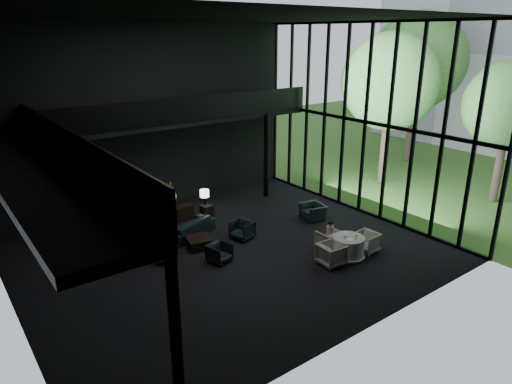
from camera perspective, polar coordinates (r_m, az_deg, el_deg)
floor at (r=16.73m, az=-3.31°, el=-7.52°), size 14.00×12.00×0.02m
ceiling at (r=14.95m, az=-3.94°, el=21.03°), size 14.00×12.00×0.02m
wall_back at (r=20.54m, az=-12.97°, el=8.88°), size 14.00×0.04×8.00m
wall_front at (r=11.02m, az=13.85°, el=0.02°), size 14.00×0.04×8.00m
curtain_wall at (r=19.94m, az=13.51°, el=8.54°), size 0.20×12.00×8.00m
mezzanine_left at (r=13.18m, az=-25.94°, el=1.75°), size 2.00×12.00×0.25m
mezzanine_back at (r=20.08m, az=-9.15°, el=8.90°), size 12.00×2.00×0.25m
railing_left at (r=13.23m, az=-22.11°, el=5.05°), size 0.06×12.00×1.00m
railing_back at (r=19.11m, az=-7.81°, el=10.27°), size 12.00×0.06×1.00m
column_sw at (r=9.32m, az=-9.99°, el=-17.43°), size 0.24×0.24×4.00m
column_nw at (r=19.29m, az=-25.74°, el=0.64°), size 0.24×0.24×4.00m
column_ne at (r=21.71m, az=1.29°, el=4.50°), size 0.24×0.24×4.00m
tree_near at (r=24.15m, az=16.41°, el=13.05°), size 4.80×4.80×7.65m
tree_mid at (r=23.41m, az=29.14°, el=9.39°), size 4.00×4.00×6.50m
tree_far at (r=29.31m, az=19.52°, el=15.19°), size 5.60×5.60×8.80m
console at (r=19.36m, az=-10.62°, el=-2.95°), size 1.99×0.45×0.63m
bronze_urn at (r=19.08m, az=-10.79°, el=-0.65°), size 0.64×0.64×1.18m
side_table_left at (r=18.75m, az=-14.92°, el=-4.14°), size 0.53×0.53×0.58m
table_lamp_left at (r=18.36m, az=-14.94°, el=-2.21°), size 0.36×0.36×0.60m
side_table_right at (r=19.88m, az=-6.18°, el=-2.32°), size 0.46×0.46×0.51m
table_lamp_right at (r=19.74m, az=-6.46°, el=-0.25°), size 0.39×0.39×0.66m
sofa at (r=17.95m, az=-8.52°, el=-3.98°), size 2.71×1.58×1.02m
lounge_armchair_west at (r=16.29m, az=-11.12°, el=-7.26°), size 0.85×0.88×0.71m
lounge_armchair_east at (r=17.60m, az=-1.75°, el=-4.65°), size 0.91×0.94×0.79m
lounge_armchair_south at (r=15.96m, az=-4.59°, el=-7.58°), size 0.80×0.77×0.68m
window_armchair at (r=19.58m, az=7.17°, el=-2.23°), size 0.76×1.02×0.81m
coffee_table at (r=17.11m, az=-7.11°, el=-6.27°), size 1.06×1.06×0.39m
dining_table at (r=16.59m, az=11.42°, el=-6.88°), size 1.28×1.28×0.75m
dining_chair_north at (r=17.03m, az=9.07°, el=-5.78°), size 0.77×0.72×0.78m
dining_chair_east at (r=17.06m, az=13.65°, el=-5.96°), size 0.82×0.86×0.83m
dining_chair_west at (r=15.89m, az=9.42°, el=-7.43°), size 0.89×0.94×0.92m
child at (r=16.96m, az=9.27°, el=-4.57°), size 0.28×0.28×0.61m
plate_a at (r=16.21m, az=11.66°, el=-5.85°), size 0.27×0.27×0.02m
plate_b at (r=16.69m, az=11.15°, el=-5.06°), size 0.26×0.26×0.01m
saucer at (r=16.55m, az=12.27°, el=-5.36°), size 0.20×0.20×0.01m
coffee_cup at (r=16.52m, az=12.43°, el=-5.28°), size 0.10×0.10×0.06m
cereal_bowl at (r=16.37m, az=11.09°, el=-5.45°), size 0.15×0.15×0.07m
cream_pot at (r=16.31m, az=12.36°, el=-5.65°), size 0.06×0.06×0.06m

